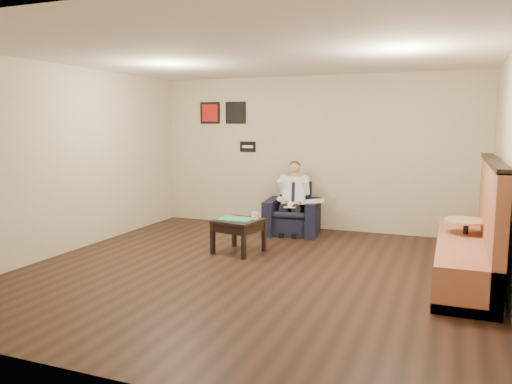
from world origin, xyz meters
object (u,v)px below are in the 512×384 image
(coffee_mug, at_px, (255,216))
(cafe_table, at_px, (465,245))
(seated_man, at_px, (291,200))
(banquette, at_px, (467,220))
(smartphone, at_px, (248,217))
(green_folder, at_px, (236,219))
(side_table, at_px, (239,236))
(armchair, at_px, (292,209))

(coffee_mug, bearing_deg, cafe_table, 2.49)
(seated_man, bearing_deg, banquette, -37.34)
(coffee_mug, xyz_separation_m, smartphone, (-0.14, 0.07, -0.05))
(green_folder, xyz_separation_m, banquette, (3.19, -0.07, 0.22))
(seated_man, height_order, green_folder, seated_man)
(smartphone, bearing_deg, seated_man, 99.22)
(seated_man, xyz_separation_m, side_table, (-0.36, -1.48, -0.35))
(banquette, bearing_deg, cafe_table, 89.47)
(green_folder, bearing_deg, side_table, 22.76)
(green_folder, height_order, smartphone, green_folder)
(seated_man, relative_size, coffee_mug, 11.25)
(armchair, xyz_separation_m, smartphone, (-0.26, -1.43, 0.07))
(smartphone, relative_size, cafe_table, 0.23)
(seated_man, height_order, side_table, seated_man)
(side_table, distance_m, cafe_table, 3.16)
(side_table, xyz_separation_m, cafe_table, (3.15, 0.22, 0.09))
(coffee_mug, relative_size, banquette, 0.04)
(cafe_table, bearing_deg, armchair, 153.98)
(seated_man, bearing_deg, coffee_mug, -103.53)
(banquette, bearing_deg, side_table, 178.35)
(coffee_mug, relative_size, cafe_table, 0.16)
(side_table, height_order, banquette, banquette)
(side_table, bearing_deg, cafe_table, 4.03)
(cafe_table, bearing_deg, smartphone, -178.99)
(armchair, relative_size, cafe_table, 1.33)
(armchair, height_order, seated_man, seated_man)
(smartphone, height_order, banquette, banquette)
(cafe_table, bearing_deg, coffee_mug, -177.51)
(green_folder, xyz_separation_m, smartphone, (0.13, 0.18, -0.00))
(seated_man, distance_m, coffee_mug, 1.39)
(side_table, height_order, cafe_table, cafe_table)
(seated_man, xyz_separation_m, cafe_table, (2.79, -1.26, -0.26))
(side_table, xyz_separation_m, banquette, (3.15, -0.09, 0.48))
(seated_man, height_order, smartphone, seated_man)
(seated_man, bearing_deg, green_folder, -112.95)
(coffee_mug, height_order, banquette, banquette)
(smartphone, bearing_deg, coffee_mug, -7.10)
(coffee_mug, bearing_deg, green_folder, -157.24)
(seated_man, distance_m, smartphone, 1.34)
(green_folder, xyz_separation_m, cafe_table, (3.19, 0.24, -0.17))
(seated_man, relative_size, smartphone, 7.63)
(coffee_mug, distance_m, cafe_table, 2.94)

